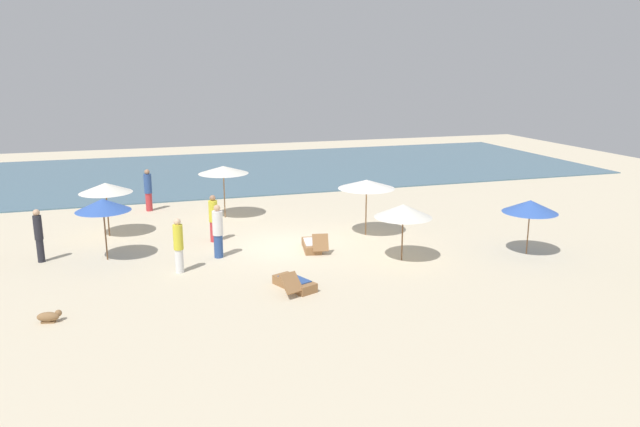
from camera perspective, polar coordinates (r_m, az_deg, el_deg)
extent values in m
plane|color=beige|center=(22.92, -3.46, -3.12)|extent=(60.00, 60.00, 0.00)
cube|color=#476B7F|center=(39.22, -9.52, 3.88)|extent=(48.00, 16.00, 0.06)
cylinder|color=brown|center=(23.03, 18.88, -1.29)|extent=(0.05, 0.05, 1.93)
cone|color=#3359B2|center=(22.84, 19.03, 0.64)|extent=(1.94, 1.94, 0.44)
cylinder|color=olive|center=(27.31, -8.93, 1.95)|extent=(0.05, 0.05, 2.27)
cone|color=silver|center=(27.12, -9.01, 4.05)|extent=(2.20, 2.20, 0.33)
cylinder|color=olive|center=(24.24, 4.32, 0.49)|extent=(0.05, 0.05, 2.20)
cone|color=white|center=(24.03, 4.37, 2.76)|extent=(2.25, 2.25, 0.34)
cylinder|color=brown|center=(22.39, -19.42, -1.48)|extent=(0.05, 0.05, 2.13)
cone|color=#3359B2|center=(22.18, -19.61, 0.77)|extent=(1.87, 1.87, 0.43)
cylinder|color=brown|center=(25.46, -19.23, 0.29)|extent=(0.05, 0.05, 2.10)
cone|color=silver|center=(25.28, -19.39, 2.28)|extent=(2.05, 2.05, 0.39)
cylinder|color=brown|center=(21.29, 7.70, -1.83)|extent=(0.05, 0.05, 1.95)
cone|color=silver|center=(21.09, 7.77, 0.26)|extent=(2.00, 2.00, 0.45)
cube|color=olive|center=(22.54, -0.79, -3.03)|extent=(0.86, 1.58, 0.28)
cube|color=olive|center=(21.85, 0.04, -2.74)|extent=(0.62, 0.45, 0.61)
cube|color=white|center=(22.49, -0.79, -2.65)|extent=(0.69, 1.12, 0.03)
cube|color=olive|center=(18.77, -2.39, -6.56)|extent=(1.14, 1.62, 0.28)
cube|color=olive|center=(18.02, -2.71, -6.49)|extent=(0.71, 0.67, 0.53)
cube|color=#2D4C8C|center=(18.72, -2.39, -6.11)|extent=(0.88, 1.17, 0.03)
cylinder|color=#BF3338|center=(23.81, -9.87, -1.67)|extent=(0.31, 0.31, 0.79)
cylinder|color=yellow|center=(23.61, -9.95, 0.22)|extent=(0.36, 0.36, 0.83)
sphere|color=#A37556|center=(23.49, -10.00, 1.44)|extent=(0.22, 0.22, 0.22)
cylinder|color=#2D4C8C|center=(21.85, -9.45, -3.02)|extent=(0.33, 0.33, 0.83)
cylinder|color=white|center=(21.62, -9.54, -0.88)|extent=(0.38, 0.38, 0.86)
sphere|color=tan|center=(21.50, -9.60, 0.50)|extent=(0.23, 0.23, 0.23)
cylinder|color=white|center=(20.55, -12.99, -4.33)|extent=(0.39, 0.39, 0.79)
cylinder|color=yellow|center=(20.31, -13.11, -2.16)|extent=(0.45, 0.45, 0.83)
sphere|color=beige|center=(20.18, -13.19, -0.75)|extent=(0.22, 0.22, 0.22)
cylinder|color=#26262D|center=(23.17, -24.63, -3.17)|extent=(0.34, 0.34, 0.81)
cylinder|color=#26262D|center=(22.96, -24.84, -1.20)|extent=(0.40, 0.40, 0.84)
sphere|color=tan|center=(22.84, -24.97, 0.08)|extent=(0.23, 0.23, 0.23)
cylinder|color=#BF3338|center=(29.45, -15.67, 1.05)|extent=(0.42, 0.42, 0.85)
cylinder|color=#2D4C8C|center=(29.28, -15.78, 2.70)|extent=(0.49, 0.49, 0.88)
sphere|color=#A37556|center=(29.18, -15.85, 3.75)|extent=(0.24, 0.24, 0.24)
cube|color=olive|center=(17.93, -24.01, -9.21)|extent=(0.38, 0.25, 0.04)
ellipsoid|color=olive|center=(17.88, -24.05, -8.80)|extent=(0.62, 0.37, 0.26)
sphere|color=olive|center=(17.88, -23.23, -8.54)|extent=(0.18, 0.18, 0.18)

